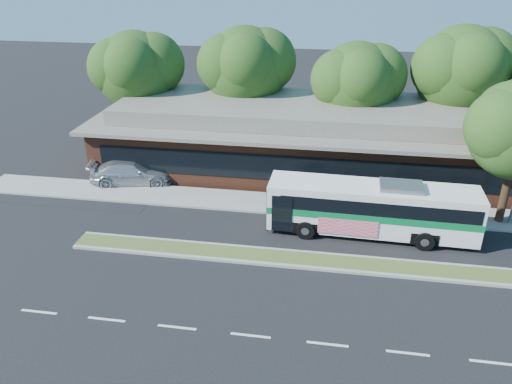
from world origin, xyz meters
TOP-DOWN VIEW (x-y plane):
  - ground at (0.00, 0.00)m, footprint 120.00×120.00m
  - median_strip at (0.00, 0.60)m, footprint 26.00×1.10m
  - sidewalk at (0.00, 6.40)m, footprint 44.00×2.60m
  - parking_lot at (-18.00, 10.00)m, footprint 14.00×12.00m
  - plaza_building at (0.00, 12.99)m, footprint 33.20×11.20m
  - tree_bg_a at (-14.58, 15.14)m, footprint 6.47×5.80m
  - tree_bg_b at (-6.57, 16.14)m, footprint 6.69×6.00m
  - tree_bg_c at (1.40, 15.13)m, footprint 6.24×5.60m
  - tree_bg_d at (8.45, 16.15)m, footprint 6.91×6.20m
  - transit_bus at (1.97, 3.80)m, footprint 10.88×2.76m
  - sedan at (-13.01, 8.00)m, footprint 5.65×3.20m

SIDE VIEW (x-z plane):
  - ground at x=0.00m, z-range 0.00..0.00m
  - parking_lot at x=-18.00m, z-range 0.00..0.01m
  - sidewalk at x=0.00m, z-range 0.00..0.12m
  - median_strip at x=0.00m, z-range 0.00..0.15m
  - sedan at x=-13.01m, z-range 0.00..1.54m
  - transit_bus at x=1.97m, z-range 0.17..3.21m
  - plaza_building at x=0.00m, z-range -0.10..4.35m
  - tree_bg_c at x=1.40m, z-range 1.46..9.72m
  - tree_bg_a at x=-14.58m, z-range 1.55..10.18m
  - tree_bg_b at x=-6.57m, z-range 1.64..10.64m
  - tree_bg_d at x=8.45m, z-range 1.73..11.10m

